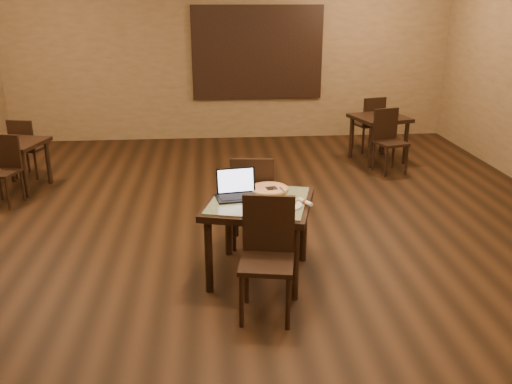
{
  "coord_description": "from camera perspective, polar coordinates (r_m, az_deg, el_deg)",
  "views": [
    {
      "loc": [
        -0.36,
        -4.94,
        2.49
      ],
      "look_at": [
        0.02,
        -0.41,
        0.85
      ],
      "focal_mm": 38.0,
      "sensor_mm": 36.0,
      "label": 1
    }
  ],
  "objects": [
    {
      "name": "other_table_b_chair_near",
      "position": [
        7.53,
        -25.01,
        2.53
      ],
      "size": [
        0.46,
        0.46,
        0.87
      ],
      "rotation": [
        0.0,
        0.0,
        -0.25
      ],
      "color": "black",
      "rests_on": "ground"
    },
    {
      "name": "pizza_slice",
      "position": [
        4.75,
        3.15,
        -1.23
      ],
      "size": [
        0.29,
        0.29,
        0.02
      ],
      "primitive_type": null,
      "rotation": [
        0.0,
        0.0,
        0.68
      ],
      "color": "beige",
      "rests_on": "plate"
    },
    {
      "name": "ground",
      "position": [
        5.55,
        -0.57,
        -6.85
      ],
      "size": [
        10.0,
        10.0,
        0.0
      ],
      "primitive_type": "plane",
      "color": "black",
      "rests_on": "ground"
    },
    {
      "name": "spatula",
      "position": [
        5.11,
        1.65,
        0.38
      ],
      "size": [
        0.15,
        0.27,
        0.01
      ],
      "primitive_type": "cube",
      "rotation": [
        0.0,
        0.0,
        0.2
      ],
      "color": "silver",
      "rests_on": "pizza_whole"
    },
    {
      "name": "chair_main_near",
      "position": [
        4.42,
        1.22,
        -6.1
      ],
      "size": [
        0.5,
        0.5,
        0.99
      ],
      "rotation": [
        0.0,
        0.0,
        -0.18
      ],
      "color": "black",
      "rests_on": "ground"
    },
    {
      "name": "other_table_a_chair_near",
      "position": [
        8.35,
        13.76,
        5.67
      ],
      "size": [
        0.5,
        0.5,
        0.94
      ],
      "rotation": [
        0.0,
        0.0,
        0.27
      ],
      "color": "black",
      "rests_on": "ground"
    },
    {
      "name": "mural",
      "position": [
        9.98,
        0.15,
        14.43
      ],
      "size": [
        2.34,
        0.05,
        1.64
      ],
      "color": "#276592",
      "rests_on": "wall_back"
    },
    {
      "name": "other_table_a",
      "position": [
        8.85,
        12.84,
        7.01
      ],
      "size": [
        0.95,
        0.95,
        0.72
      ],
      "rotation": [
        0.0,
        0.0,
        0.27
      ],
      "color": "black",
      "rests_on": "ground"
    },
    {
      "name": "chair_main_far",
      "position": [
        5.54,
        -0.37,
        -0.5
      ],
      "size": [
        0.48,
        0.48,
        1.0
      ],
      "rotation": [
        0.0,
        0.0,
        3.02
      ],
      "color": "black",
      "rests_on": "ground"
    },
    {
      "name": "other_table_b",
      "position": [
        7.98,
        -24.04,
        4.08
      ],
      "size": [
        0.87,
        0.87,
        0.67
      ],
      "rotation": [
        0.0,
        0.0,
        -0.25
      ],
      "color": "black",
      "rests_on": "ground"
    },
    {
      "name": "tiled_table",
      "position": [
        4.94,
        0.31,
        -1.93
      ],
      "size": [
        1.13,
        1.13,
        0.76
      ],
      "rotation": [
        0.0,
        0.0,
        -0.26
      ],
      "color": "black",
      "rests_on": "ground"
    },
    {
      "name": "pizza_whole",
      "position": [
        5.13,
        1.41,
        0.37
      ],
      "size": [
        0.37,
        0.37,
        0.03
      ],
      "color": "beige",
      "rests_on": "pizza_pan"
    },
    {
      "name": "plate",
      "position": [
        4.75,
        3.15,
        -1.4
      ],
      "size": [
        0.28,
        0.28,
        0.02
      ],
      "primitive_type": "cylinder",
      "color": "white",
      "rests_on": "tiled_table"
    },
    {
      "name": "other_table_b_chair_far",
      "position": [
        8.47,
        -23.04,
        4.58
      ],
      "size": [
        0.46,
        0.46,
        0.87
      ],
      "rotation": [
        0.0,
        0.0,
        2.89
      ],
      "color": "black",
      "rests_on": "ground"
    },
    {
      "name": "laptop",
      "position": [
        4.96,
        -2.1,
        0.26
      ],
      "size": [
        0.4,
        0.33,
        0.25
      ],
      "rotation": [
        0.0,
        0.0,
        0.15
      ],
      "color": "black",
      "rests_on": "tiled_table"
    },
    {
      "name": "napkin_roll",
      "position": [
        4.81,
        5.21,
        -1.04
      ],
      "size": [
        0.12,
        0.17,
        0.04
      ],
      "rotation": [
        0.0,
        0.0,
        0.53
      ],
      "color": "white",
      "rests_on": "tiled_table"
    },
    {
      "name": "wall_back",
      "position": [
        10.0,
        -2.81,
        14.12
      ],
      "size": [
        8.0,
        0.02,
        3.0
      ],
      "primitive_type": "cube",
      "color": "#96774C",
      "rests_on": "ground"
    },
    {
      "name": "other_table_a_chair_far",
      "position": [
        9.38,
        11.95,
        7.33
      ],
      "size": [
        0.5,
        0.5,
        0.94
      ],
      "rotation": [
        0.0,
        0.0,
        3.41
      ],
      "color": "black",
      "rests_on": "ground"
    },
    {
      "name": "pizza_pan",
      "position": [
        5.13,
        1.41,
        0.21
      ],
      "size": [
        0.35,
        0.35,
        0.01
      ],
      "primitive_type": "cylinder",
      "color": "silver",
      "rests_on": "tiled_table"
    }
  ]
}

